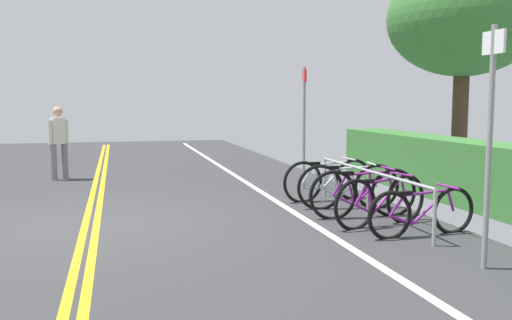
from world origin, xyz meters
TOP-DOWN VIEW (x-y plane):
  - ground_plane at (0.00, 0.00)m, footprint 33.16×10.17m
  - centre_line_yellow_inner at (0.00, -0.08)m, footprint 29.85×0.10m
  - centre_line_yellow_outer at (0.00, 0.08)m, footprint 29.85×0.10m
  - bike_lane_stripe_white at (0.00, 3.13)m, footprint 29.85×0.12m
  - bike_rack at (0.46, 4.17)m, footprint 3.78×0.05m
  - bicycle_0 at (-0.98, 4.08)m, footprint 0.46×1.78m
  - bicycle_1 at (-0.18, 4.11)m, footprint 0.46×1.72m
  - bicycle_2 at (0.53, 4.06)m, footprint 0.46×1.77m
  - bicycle_3 at (1.12, 4.06)m, footprint 0.59×1.65m
  - bicycle_4 at (1.81, 4.31)m, footprint 0.46×1.66m
  - pedestrian at (-4.94, -0.87)m, footprint 0.32×0.42m
  - sign_post_near at (-2.37, 4.08)m, footprint 0.36×0.09m
  - sign_post_far at (3.29, 4.18)m, footprint 0.36×0.06m
  - tree_near_left at (-2.99, 8.08)m, footprint 3.42×3.42m

SIDE VIEW (x-z plane):
  - ground_plane at x=0.00m, z-range -0.05..0.00m
  - centre_line_yellow_inner at x=0.00m, z-range 0.00..0.00m
  - centre_line_yellow_outer at x=0.00m, z-range 0.00..0.00m
  - bike_lane_stripe_white at x=0.00m, z-range 0.00..0.00m
  - bicycle_4 at x=1.81m, z-range -0.02..0.66m
  - bicycle_3 at x=1.12m, z-range -0.02..0.74m
  - bicycle_0 at x=-0.98m, z-range -0.02..0.75m
  - bicycle_1 at x=-0.18m, z-range -0.02..0.77m
  - bicycle_2 at x=0.53m, z-range -0.02..0.77m
  - bike_rack at x=0.46m, z-range 0.19..0.92m
  - pedestrian at x=-4.94m, z-range 0.12..1.78m
  - sign_post_near at x=-2.37m, z-range 0.24..2.70m
  - sign_post_far at x=3.29m, z-range 0.24..2.81m
  - tree_near_left at x=-2.99m, z-range 1.14..6.07m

